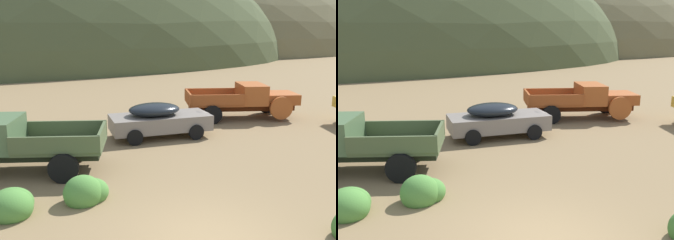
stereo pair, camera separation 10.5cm
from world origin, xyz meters
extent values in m
ellipsoid|color=brown|center=(19.45, 78.84, 0.00)|extent=(118.93, 69.95, 48.51)
cube|color=#232B1B|center=(-4.36, 6.12, 0.66)|extent=(5.67, 2.37, 0.36)
cube|color=#495735|center=(-2.87, 5.72, 0.90)|extent=(3.27, 2.71, 0.12)
cube|color=#495735|center=(-2.61, 6.71, 1.23)|extent=(2.77, 0.82, 0.55)
cube|color=#495735|center=(-3.14, 4.73, 1.23)|extent=(2.77, 0.82, 0.55)
cube|color=#495735|center=(-1.56, 5.37, 1.23)|extent=(0.62, 2.01, 0.55)
cylinder|color=black|center=(-2.37, 6.70, 0.48)|extent=(1.00, 0.52, 0.96)
cylinder|color=black|center=(-2.92, 4.63, 0.48)|extent=(1.00, 0.52, 0.96)
cube|color=slate|center=(1.52, 8.63, 0.68)|extent=(4.48, 1.94, 0.68)
ellipsoid|color=black|center=(1.25, 8.63, 1.28)|extent=(2.34, 1.68, 0.57)
ellipsoid|color=slate|center=(3.52, 8.60, 0.75)|extent=(1.00, 1.51, 0.61)
cylinder|color=black|center=(2.89, 7.67, 0.34)|extent=(0.68, 0.21, 0.68)
cylinder|color=black|center=(2.91, 9.54, 0.34)|extent=(0.68, 0.21, 0.68)
cylinder|color=black|center=(0.13, 7.71, 0.34)|extent=(0.68, 0.21, 0.68)
cylinder|color=black|center=(0.15, 9.58, 0.34)|extent=(0.68, 0.21, 0.68)
cube|color=#51220D|center=(6.80, 10.70, 0.66)|extent=(5.74, 2.37, 0.36)
cube|color=#A34C1E|center=(8.83, 10.19, 1.11)|extent=(2.18, 2.21, 0.55)
cube|color=#B7B2A8|center=(9.63, 9.99, 1.09)|extent=(0.38, 1.24, 0.44)
cylinder|color=#A34C1E|center=(8.33, 9.20, 0.76)|extent=(1.21, 0.47, 1.20)
cylinder|color=#A34C1E|center=(8.86, 11.30, 0.76)|extent=(1.21, 0.47, 1.20)
cube|color=#A34C1E|center=(7.32, 10.57, 1.36)|extent=(1.78, 2.36, 1.05)
cube|color=black|center=(7.90, 10.42, 1.57)|extent=(0.48, 1.74, 0.59)
cube|color=#97471E|center=(5.30, 11.07, 0.90)|extent=(3.30, 2.82, 0.12)
cube|color=#97471E|center=(5.04, 10.01, 1.23)|extent=(2.80, 0.79, 0.55)
cube|color=#97471E|center=(5.57, 12.14, 1.23)|extent=(2.80, 0.79, 0.55)
cube|color=#97471E|center=(3.97, 11.40, 1.23)|extent=(0.63, 2.15, 0.55)
cylinder|color=black|center=(8.87, 11.36, 0.48)|extent=(1.00, 0.50, 0.96)
cylinder|color=black|center=(4.80, 10.02, 0.48)|extent=(1.00, 0.50, 0.96)
cylinder|color=black|center=(5.35, 12.24, 0.48)|extent=(1.00, 0.50, 0.96)
ellipsoid|color=#4C8438|center=(-2.49, 3.02, 0.28)|extent=(1.09, 0.98, 1.02)
ellipsoid|color=#4C8438|center=(-2.22, 3.17, 0.21)|extent=(0.96, 0.86, 0.78)
ellipsoid|color=#4C8438|center=(-2.41, 3.10, 0.21)|extent=(0.82, 0.73, 0.76)
ellipsoid|color=#5B8E42|center=(-5.07, 8.03, 0.27)|extent=(0.98, 0.88, 0.99)
ellipsoid|color=#5B8E42|center=(-4.95, 8.17, 0.23)|extent=(1.02, 0.92, 0.82)
ellipsoid|color=#4C8438|center=(-4.36, 3.05, 0.23)|extent=(1.15, 1.04, 0.85)
ellipsoid|color=#4C8438|center=(-4.34, 2.76, 0.25)|extent=(1.10, 0.99, 0.92)
camera|label=1|loc=(-3.24, -6.78, 4.73)|focal=39.35mm
camera|label=2|loc=(-3.14, -6.81, 4.73)|focal=39.35mm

